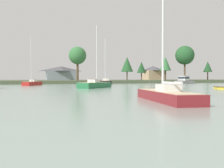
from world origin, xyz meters
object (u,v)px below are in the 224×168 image
Objects in this scene: dinghy_yellow at (219,88)px; sailboat_black at (105,83)px; sailboat_red at (33,84)px; sailboat_green at (95,86)px; cruiser_grey at (183,82)px; sailboat_maroon at (166,97)px.

dinghy_yellow is 38.99m from sailboat_black.
sailboat_red is 1.03× the size of sailboat_green.
cruiser_grey is 45.71m from sailboat_green.
sailboat_red is at bearing -176.58° from cruiser_grey.
sailboat_maroon reaches higher than sailboat_red.
cruiser_grey is at bearing 3.42° from sailboat_red.
cruiser_grey is (19.29, 37.08, 0.48)m from dinghy_yellow.
sailboat_maroon reaches higher than cruiser_grey.
cruiser_grey reaches higher than dinghy_yellow.
sailboat_red is at bearing 100.78° from sailboat_maroon.
dinghy_yellow is 0.23× the size of sailboat_black.
sailboat_green is at bearing 86.61° from sailboat_maroon.
dinghy_yellow is 41.80m from cruiser_grey.
sailboat_red is at bearing -169.86° from sailboat_black.
sailboat_maroon is at bearing -142.49° from dinghy_yellow.
sailboat_green is at bearing -147.41° from cruiser_grey.
sailboat_black is at bearing 102.98° from dinghy_yellow.
sailboat_maroon is 1.00× the size of sailboat_black.
sailboat_black is at bearing 77.32° from sailboat_maroon.
cruiser_grey is (40.20, 53.14, 0.33)m from sailboat_maroon.
sailboat_red is 49.84m from cruiser_grey.
sailboat_green is (1.69, 28.52, -0.03)m from sailboat_maroon.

